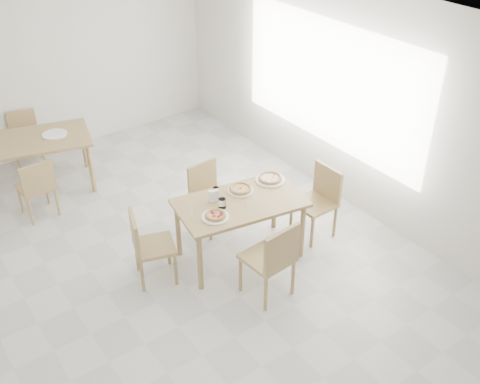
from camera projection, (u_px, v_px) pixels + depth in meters
room at (329, 84)px, 7.06m from camera, size 7.28×7.00×7.00m
main_table at (240, 208)px, 6.21m from camera, size 1.51×1.01×0.75m
chair_south at (273, 257)px, 5.69m from camera, size 0.49×0.49×0.93m
chair_north at (208, 192)px, 6.81m from camera, size 0.45×0.45×0.84m
chair_west at (146, 243)px, 5.95m from camera, size 0.53×0.53×0.85m
chair_east at (320, 197)px, 6.68m from camera, size 0.44×0.44×0.88m
plate_margherita at (240, 190)px, 6.33m from camera, size 0.30×0.30×0.02m
plate_mushroom at (270, 180)px, 6.53m from camera, size 0.34×0.34×0.02m
plate_pepperoni at (216, 217)px, 5.90m from camera, size 0.30×0.30×0.02m
pizza_margherita at (240, 189)px, 6.32m from camera, size 0.26×0.26×0.03m
pizza_mushroom at (270, 178)px, 6.52m from camera, size 0.29×0.29×0.03m
pizza_pepperoni at (215, 215)px, 5.88m from camera, size 0.28×0.28×0.03m
tumbler_a at (222, 203)px, 6.03m from camera, size 0.08×0.08×0.11m
tumbler_b at (216, 191)px, 6.26m from camera, size 0.07×0.07×0.09m
napkin_holder at (214, 196)px, 6.13m from camera, size 0.14×0.09×0.14m
fork_a at (246, 203)px, 6.12m from camera, size 0.09×0.16×0.01m
fork_b at (192, 210)px, 6.01m from camera, size 0.09×0.16×0.01m
second_table at (31, 145)px, 7.45m from camera, size 1.70×1.23×0.75m
chair_back_s at (37, 185)px, 6.97m from camera, size 0.42×0.42×0.82m
chair_back_n at (25, 134)px, 8.17m from camera, size 0.45×0.45×0.80m
plate_empty at (55, 134)px, 7.52m from camera, size 0.33×0.33×0.02m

